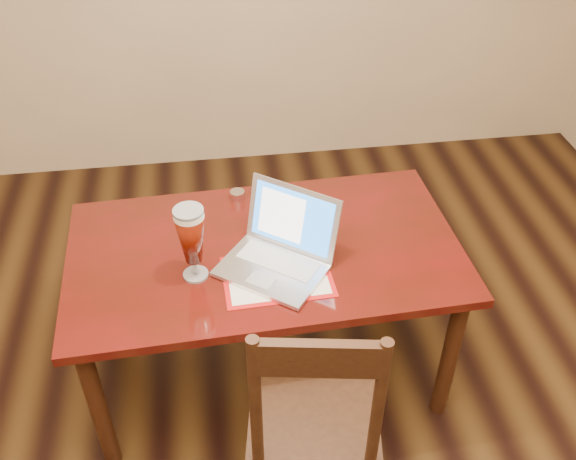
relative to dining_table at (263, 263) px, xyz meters
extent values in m
cube|color=#4D0A0A|center=(0.01, 0.01, 0.05)|extent=(1.50, 0.88, 0.04)
cylinder|color=black|center=(-0.64, -0.36, -0.29)|extent=(0.06, 0.06, 0.65)
cylinder|color=black|center=(0.68, -0.31, -0.29)|extent=(0.06, 0.06, 0.65)
cylinder|color=black|center=(-0.66, 0.32, -0.29)|extent=(0.06, 0.06, 0.65)
cylinder|color=black|center=(0.66, 0.37, -0.29)|extent=(0.06, 0.06, 0.65)
cube|color=#AA0F0F|center=(0.04, -0.16, 0.07)|extent=(0.40, 0.29, 0.00)
cube|color=silver|center=(0.04, -0.16, 0.07)|extent=(0.36, 0.25, 0.00)
cube|color=silver|center=(0.02, -0.13, 0.08)|extent=(0.44, 0.42, 0.02)
cube|color=#B0B0B4|center=(0.05, -0.09, 0.09)|extent=(0.30, 0.27, 0.00)
cube|color=silver|center=(-0.03, -0.19, 0.09)|extent=(0.11, 0.11, 0.00)
cube|color=silver|center=(0.11, -0.01, 0.21)|extent=(0.33, 0.28, 0.24)
cube|color=blue|center=(0.11, -0.01, 0.21)|extent=(0.29, 0.24, 0.20)
cube|color=white|center=(0.07, 0.01, 0.21)|extent=(0.17, 0.15, 0.17)
cylinder|color=silver|center=(-0.25, -0.11, 0.07)|extent=(0.09, 0.09, 0.01)
cylinder|color=silver|center=(-0.25, -0.11, 0.11)|extent=(0.02, 0.02, 0.06)
cylinder|color=white|center=(-0.25, -0.11, 0.34)|extent=(0.10, 0.10, 0.02)
cylinder|color=silver|center=(-0.25, -0.11, 0.36)|extent=(0.10, 0.10, 0.01)
cylinder|color=silver|center=(-0.07, 0.33, 0.09)|extent=(0.06, 0.06, 0.04)
cylinder|color=silver|center=(0.03, 0.35, 0.09)|extent=(0.06, 0.06, 0.04)
cube|color=#311C0D|center=(0.10, -0.59, -0.18)|extent=(0.49, 0.47, 0.04)
cylinder|color=#311C0D|center=(-0.04, -0.40, -0.41)|extent=(0.04, 0.04, 0.42)
cylinder|color=#311C0D|center=(0.30, -0.45, -0.41)|extent=(0.04, 0.04, 0.42)
cylinder|color=#311C0D|center=(-0.10, -0.72, 0.11)|extent=(0.04, 0.04, 0.55)
cylinder|color=#311C0D|center=(0.24, -0.77, 0.11)|extent=(0.04, 0.04, 0.55)
cube|color=#311C0D|center=(0.07, -0.75, 0.31)|extent=(0.35, 0.09, 0.12)
camera|label=1|loc=(-0.16, -1.82, 1.63)|focal=40.00mm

